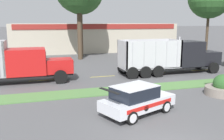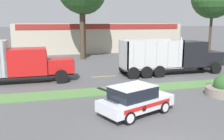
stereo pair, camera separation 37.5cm
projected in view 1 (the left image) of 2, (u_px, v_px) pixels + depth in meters
name	position (u px, v px, depth m)	size (l,w,h in m)	color
grass_verge	(106.00, 91.00, 18.33)	(120.00, 2.13, 0.06)	#517F42
centre_line_4	(43.00, 80.00, 21.85)	(2.40, 0.14, 0.01)	yellow
centre_line_5	(103.00, 76.00, 23.40)	(2.40, 0.14, 0.01)	yellow
centre_line_6	(155.00, 73.00, 24.94)	(2.40, 0.14, 0.01)	yellow
centre_line_7	(201.00, 70.00, 26.49)	(2.40, 0.14, 0.01)	yellow
dump_truck_lead	(178.00, 57.00, 24.80)	(10.40, 2.80, 3.66)	black
dump_truck_mid	(10.00, 65.00, 20.34)	(11.61, 2.60, 3.57)	black
rally_car	(137.00, 99.00, 13.71)	(4.62, 3.34, 1.67)	silver
stone_planter	(222.00, 88.00, 17.40)	(2.32, 2.32, 1.46)	gray
store_building_backdrop	(92.00, 37.00, 45.97)	(27.99, 12.10, 4.78)	#BCB29E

